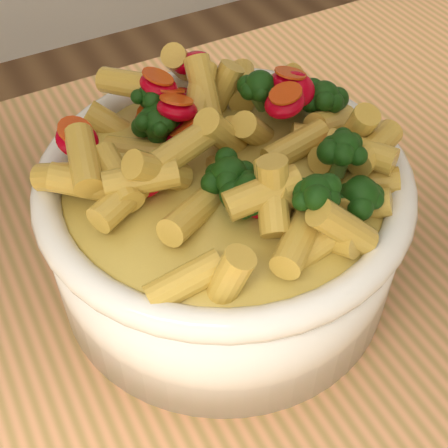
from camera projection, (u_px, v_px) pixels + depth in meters
name	position (u px, v px, depth m)	size (l,w,h in m)	color
table	(229.00, 416.00, 0.54)	(1.20, 0.80, 0.90)	#BE7D51
serving_bowl	(224.00, 223.00, 0.48)	(0.27, 0.27, 0.12)	white
pasta_salad	(224.00, 150.00, 0.43)	(0.22, 0.22, 0.05)	#E5B948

